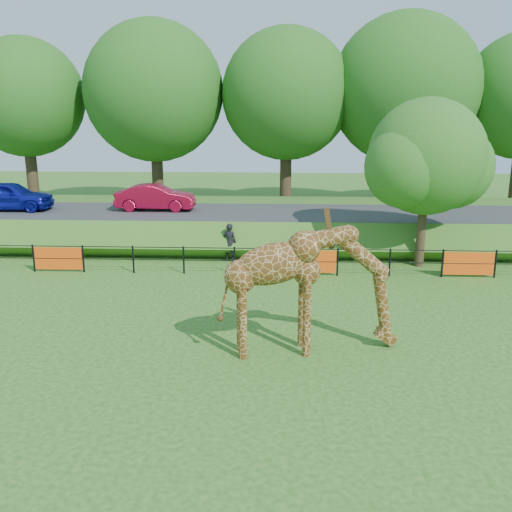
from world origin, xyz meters
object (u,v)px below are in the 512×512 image
(car_blue, at_px, (9,196))
(visitor, at_px, (230,242))
(car_red, at_px, (155,197))
(tree_east, at_px, (429,161))
(giraffe, at_px, (311,290))

(car_blue, distance_m, visitor, 12.04)
(car_red, relative_size, visitor, 2.37)
(car_red, distance_m, tree_east, 13.08)
(car_blue, bearing_deg, giraffe, -134.18)
(car_red, bearing_deg, car_blue, 92.77)
(giraffe, height_order, visitor, giraffe)
(giraffe, relative_size, car_red, 1.24)
(giraffe, bearing_deg, tree_east, 50.65)
(tree_east, bearing_deg, visitor, 177.52)
(giraffe, distance_m, car_red, 15.18)
(car_blue, relative_size, car_red, 1.09)
(car_red, bearing_deg, tree_east, -110.96)
(giraffe, bearing_deg, car_blue, 127.63)
(car_blue, distance_m, tree_east, 19.85)
(car_red, xyz_separation_m, tree_east, (12.03, -4.63, 2.22))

